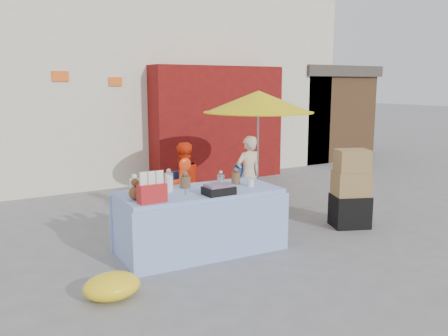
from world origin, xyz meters
TOP-DOWN VIEW (x-y plane):
  - ground at (0.00, 0.00)m, footprint 80.00×80.00m
  - backdrop at (0.52, 7.52)m, footprint 14.00×8.00m
  - market_table at (-0.49, 0.18)m, footprint 2.21×1.13m
  - chair_left at (-0.12, 1.26)m, footprint 0.49×0.49m
  - chair_right at (1.13, 1.26)m, footprint 0.49×0.49m
  - vendor_orange at (-0.12, 1.39)m, footprint 0.65×0.52m
  - vendor_beige at (1.13, 1.39)m, footprint 0.50×0.34m
  - umbrella at (1.43, 1.54)m, footprint 1.90×1.90m
  - box_stack at (2.03, -0.09)m, footprint 0.68×0.63m
  - tarp_bundle at (-1.95, -0.62)m, footprint 0.63×0.52m

SIDE VIEW (x-z plane):
  - ground at x=0.00m, z-range 0.00..0.00m
  - tarp_bundle at x=-1.95m, z-range 0.00..0.27m
  - chair_left at x=-0.12m, z-range -0.17..0.68m
  - chair_right at x=1.13m, z-range -0.17..0.68m
  - market_table at x=-0.49m, z-range -0.23..1.08m
  - box_stack at x=2.03m, z-range -0.05..1.17m
  - vendor_orange at x=-0.12m, z-range 0.00..1.31m
  - vendor_beige at x=1.13m, z-range 0.00..1.34m
  - umbrella at x=1.43m, z-range 0.85..2.94m
  - backdrop at x=0.52m, z-range -0.80..7.00m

